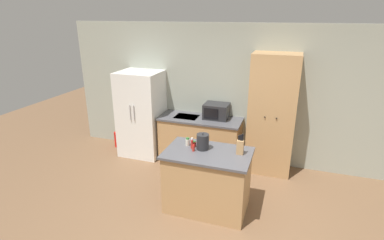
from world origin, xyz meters
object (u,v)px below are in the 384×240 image
refrigerator (142,114)px  spice_bottle_short_red (193,148)px  microwave (216,111)px  spice_bottle_tall_dark (188,142)px  pantry_cabinet (272,115)px  knife_block (240,147)px  fire_extinguisher (117,139)px  spice_bottle_amber_oil (194,144)px  spice_bottle_green_herb (192,143)px  kettle (203,142)px

refrigerator → spice_bottle_short_red: refrigerator is taller
microwave → spice_bottle_tall_dark: microwave is taller
pantry_cabinet → microwave: size_ratio=4.72×
refrigerator → knife_block: size_ratio=5.57×
fire_extinguisher → knife_block: bearing=-25.5°
spice_bottle_amber_oil → spice_bottle_green_herb: (-0.02, -0.06, 0.03)m
spice_bottle_green_herb → microwave: bearing=90.8°
refrigerator → fire_extinguisher: refrigerator is taller
refrigerator → spice_bottle_short_red: bearing=-41.8°
microwave → spice_bottle_green_herb: size_ratio=2.82×
refrigerator → pantry_cabinet: pantry_cabinet is taller
microwave → spice_bottle_tall_dark: size_ratio=3.78×
refrigerator → fire_extinguisher: (-0.67, 0.09, -0.68)m
pantry_cabinet → spice_bottle_tall_dark: pantry_cabinet is taller
pantry_cabinet → fire_extinguisher: (-3.19, -0.00, -0.90)m
knife_block → spice_bottle_tall_dark: 0.78m
knife_block → kettle: size_ratio=1.22×
knife_block → spice_bottle_amber_oil: (-0.67, 0.03, -0.07)m
spice_bottle_tall_dark → fire_extinguisher: spice_bottle_tall_dark is taller
microwave → spice_bottle_short_red: bearing=-87.4°
refrigerator → knife_block: (2.21, -1.29, 0.17)m
knife_block → spice_bottle_tall_dark: (-0.78, 0.04, -0.06)m
spice_bottle_short_red → kettle: kettle is taller
spice_bottle_short_red → microwave: bearing=92.6°
microwave → knife_block: (0.71, -1.44, 0.00)m
microwave → fire_extinguisher: 2.34m
refrigerator → kettle: (1.68, -1.30, 0.18)m
refrigerator → spice_bottle_tall_dark: bearing=-41.2°
refrigerator → microwave: size_ratio=3.75×
fire_extinguisher → spice_bottle_short_red: bearing=-33.6°
knife_block → spice_bottle_tall_dark: bearing=177.2°
spice_bottle_amber_oil → fire_extinguisher: (-2.21, 1.35, -0.78)m
spice_bottle_short_red → fire_extinguisher: bearing=146.4°
refrigerator → knife_block: 2.57m
kettle → spice_bottle_amber_oil: bearing=164.1°
kettle → spice_bottle_short_red: bearing=-134.4°
spice_bottle_amber_oil → spice_bottle_short_red: bearing=-76.8°
spice_bottle_short_red → spice_bottle_amber_oil: bearing=103.2°
refrigerator → spice_bottle_green_herb: 2.02m
spice_bottle_amber_oil → kettle: size_ratio=0.35×
microwave → spice_bottle_short_red: 1.56m
spice_bottle_short_red → kettle: (0.10, 0.11, 0.07)m
pantry_cabinet → spice_bottle_short_red: bearing=-122.1°
knife_block → spice_bottle_green_herb: knife_block is taller
pantry_cabinet → spice_bottle_amber_oil: (-0.97, -1.35, -0.12)m
knife_block → spice_bottle_amber_oil: bearing=177.6°
spice_bottle_tall_dark → spice_bottle_short_red: (0.14, -0.16, -0.01)m
spice_bottle_tall_dark → spice_bottle_amber_oil: spice_bottle_tall_dark is taller
pantry_cabinet → kettle: pantry_cabinet is taller
spice_bottle_short_red → spice_bottle_amber_oil: (-0.03, 0.15, -0.00)m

